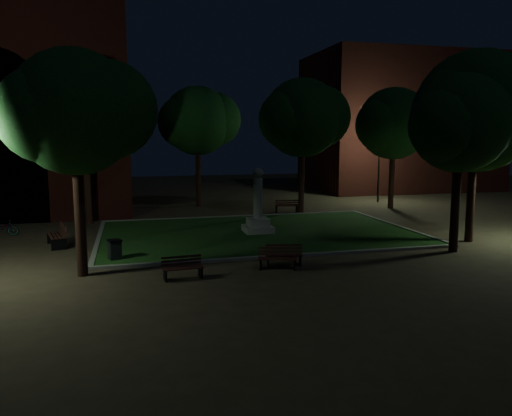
{
  "coord_description": "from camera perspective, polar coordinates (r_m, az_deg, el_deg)",
  "views": [
    {
      "loc": [
        -6.1,
        -21.6,
        4.79
      ],
      "look_at": [
        -0.35,
        1.0,
        1.44
      ],
      "focal_mm": 35.0,
      "sensor_mm": 36.0,
      "label": 1
    }
  ],
  "objects": [
    {
      "name": "ground",
      "position": [
        22.95,
        1.47,
        -3.86
      ],
      "size": [
        80.0,
        80.0,
        0.0
      ],
      "primitive_type": "plane",
      "color": "#3D3022"
    },
    {
      "name": "lawn",
      "position": [
        24.84,
        0.22,
        -2.84
      ],
      "size": [
        15.0,
        10.0,
        0.08
      ],
      "primitive_type": "cube",
      "color": "#1D4315",
      "rests_on": "ground"
    },
    {
      "name": "lawn_kerb",
      "position": [
        24.83,
        0.22,
        -2.8
      ],
      "size": [
        15.4,
        10.4,
        0.12
      ],
      "color": "slate",
      "rests_on": "ground"
    },
    {
      "name": "monument",
      "position": [
        24.68,
        0.22,
        -0.75
      ],
      "size": [
        1.4,
        1.4,
        3.2
      ],
      "color": "gray",
      "rests_on": "lawn"
    },
    {
      "name": "building_far",
      "position": [
        48.1,
        16.03,
        9.31
      ],
      "size": [
        16.0,
        10.0,
        12.0
      ],
      "primitive_type": "cube",
      "color": "#4B1812",
      "rests_on": "ground"
    },
    {
      "name": "tree_west",
      "position": [
        17.84,
        -19.71,
        10.24
      ],
      "size": [
        5.16,
        4.21,
        7.69
      ],
      "color": "black",
      "rests_on": "ground"
    },
    {
      "name": "tree_north_er",
      "position": [
        31.19,
        5.5,
        10.21
      ],
      "size": [
        5.95,
        4.86,
        8.35
      ],
      "color": "black",
      "rests_on": "ground"
    },
    {
      "name": "tree_ne",
      "position": [
        34.47,
        15.62,
        9.28
      ],
      "size": [
        5.8,
        4.73,
        8.0
      ],
      "color": "black",
      "rests_on": "ground"
    },
    {
      "name": "tree_east",
      "position": [
        24.63,
        24.11,
        10.05
      ],
      "size": [
        6.65,
        5.43,
        8.61
      ],
      "color": "black",
      "rests_on": "ground"
    },
    {
      "name": "tree_se",
      "position": [
        22.12,
        22.5,
        8.93
      ],
      "size": [
        4.94,
        4.03,
        7.34
      ],
      "color": "black",
      "rests_on": "ground"
    },
    {
      "name": "tree_nw",
      "position": [
        28.7,
        -18.83,
        10.47
      ],
      "size": [
        6.43,
        5.25,
        8.78
      ],
      "color": "black",
      "rests_on": "ground"
    },
    {
      "name": "tree_far_north",
      "position": [
        34.43,
        -6.54,
        9.86
      ],
      "size": [
        5.71,
        4.66,
        8.17
      ],
      "color": "black",
      "rests_on": "ground"
    },
    {
      "name": "lamppost_nw",
      "position": [
        31.22,
        -21.6,
        4.11
      ],
      "size": [
        1.18,
        0.28,
        4.07
      ],
      "color": "black",
      "rests_on": "ground"
    },
    {
      "name": "lamppost_ne",
      "position": [
        37.7,
        13.89,
        5.57
      ],
      "size": [
        1.18,
        0.28,
        4.64
      ],
      "color": "black",
      "rests_on": "ground"
    },
    {
      "name": "bench_near_left",
      "position": [
        18.27,
        2.49,
        -5.83
      ],
      "size": [
        1.49,
        0.89,
        0.78
      ],
      "rotation": [
        0.0,
        0.0,
        -0.31
      ],
      "color": "black",
      "rests_on": "ground"
    },
    {
      "name": "bench_near_right",
      "position": [
        18.85,
        3.21,
        -5.43
      ],
      "size": [
        1.44,
        0.76,
        0.75
      ],
      "rotation": [
        0.0,
        0.0,
        -0.22
      ],
      "color": "black",
      "rests_on": "ground"
    },
    {
      "name": "bench_west_near",
      "position": [
        17.19,
        -8.4,
        -6.84
      ],
      "size": [
        1.43,
        0.63,
        0.76
      ],
      "rotation": [
        0.0,
        0.0,
        0.11
      ],
      "color": "black",
      "rests_on": "ground"
    },
    {
      "name": "bench_left_side",
      "position": [
        23.53,
        -21.69,
        -2.98
      ],
      "size": [
        1.04,
        1.91,
        1.0
      ],
      "rotation": [
        0.0,
        0.0,
        -1.33
      ],
      "color": "black",
      "rests_on": "ground"
    },
    {
      "name": "bench_far_side",
      "position": [
        31.74,
        3.53,
        0.2
      ],
      "size": [
        1.57,
        0.75,
        0.83
      ],
      "rotation": [
        0.0,
        0.0,
        2.99
      ],
      "color": "black",
      "rests_on": "ground"
    },
    {
      "name": "trash_bin",
      "position": [
        20.1,
        -15.84,
        -4.67
      ],
      "size": [
        0.62,
        0.62,
        0.84
      ],
      "color": "black",
      "rests_on": "ground"
    },
    {
      "name": "bicycle",
      "position": [
        27.1,
        -27.04,
        -2.07
      ],
      "size": [
        1.48,
        0.55,
        0.77
      ],
      "primitive_type": "imported",
      "rotation": [
        0.0,
        0.0,
        1.59
      ],
      "color": "black",
      "rests_on": "ground"
    }
  ]
}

